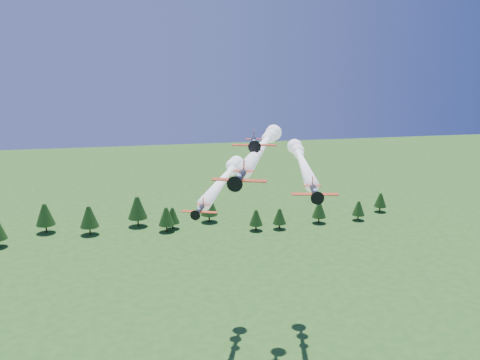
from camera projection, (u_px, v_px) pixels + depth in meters
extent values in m
cylinder|color=black|center=(240.00, 177.00, 80.44)|extent=(3.18, 6.06, 1.12)
cone|color=black|center=(236.00, 183.00, 77.06)|extent=(1.40, 1.34, 1.12)
cone|color=black|center=(235.00, 184.00, 76.42)|extent=(0.64, 0.65, 0.49)
cylinder|color=black|center=(235.00, 184.00, 76.24)|extent=(2.22, 0.87, 2.35)
cube|color=#E64821|center=(239.00, 180.00, 80.10)|extent=(8.29, 4.34, 0.13)
cube|color=#E64821|center=(244.00, 171.00, 84.24)|extent=(3.38, 2.04, 0.08)
cube|color=#E64821|center=(244.00, 165.00, 84.13)|extent=(0.47, 1.03, 1.62)
ellipsoid|color=#91B5E0|center=(239.00, 176.00, 79.37)|extent=(1.23, 1.54, 0.70)
sphere|color=white|center=(267.00, 138.00, 115.42)|extent=(2.30, 2.30, 2.30)
sphere|color=white|center=(270.00, 135.00, 119.76)|extent=(3.00, 3.00, 3.00)
sphere|color=white|center=(272.00, 132.00, 124.10)|extent=(3.70, 3.70, 3.70)
cylinder|color=black|center=(200.00, 210.00, 94.40)|extent=(2.39, 4.65, 0.86)
cone|color=black|center=(196.00, 214.00, 91.80)|extent=(1.07, 1.02, 0.86)
cone|color=black|center=(195.00, 215.00, 91.31)|extent=(0.49, 0.49, 0.38)
cylinder|color=black|center=(195.00, 215.00, 91.17)|extent=(1.71, 0.65, 1.80)
cube|color=#E64821|center=(199.00, 212.00, 94.14)|extent=(6.37, 3.26, 0.10)
cube|color=#E64821|center=(203.00, 205.00, 97.32)|extent=(2.59, 1.54, 0.06)
cube|color=#E64821|center=(203.00, 201.00, 97.24)|extent=(0.35, 0.79, 1.25)
ellipsoid|color=#91B5E0|center=(199.00, 209.00, 93.58)|extent=(0.93, 1.18, 0.54)
sphere|color=white|center=(231.00, 170.00, 125.45)|extent=(2.30, 2.30, 2.30)
sphere|color=white|center=(233.00, 166.00, 129.38)|extent=(3.00, 3.00, 3.00)
sphere|color=white|center=(236.00, 163.00, 133.30)|extent=(3.70, 3.70, 3.70)
cylinder|color=black|center=(315.00, 192.00, 92.54)|extent=(2.37, 5.98, 1.09)
cone|color=black|center=(317.00, 197.00, 89.21)|extent=(1.28, 1.20, 1.09)
cone|color=black|center=(317.00, 198.00, 88.57)|extent=(0.58, 0.58, 0.48)
cylinder|color=black|center=(317.00, 198.00, 88.39)|extent=(2.24, 0.55, 2.29)
cube|color=#E64821|center=(315.00, 194.00, 92.20)|extent=(8.19, 3.22, 0.13)
cube|color=#E64821|center=(312.00, 186.00, 96.28)|extent=(3.29, 1.60, 0.08)
cube|color=#E64821|center=(312.00, 181.00, 96.18)|extent=(0.33, 1.03, 1.58)
ellipsoid|color=#91B5E0|center=(315.00, 191.00, 91.48)|extent=(1.06, 1.45, 0.68)
sphere|color=white|center=(299.00, 153.00, 126.47)|extent=(2.30, 2.30, 2.30)
sphere|color=white|center=(297.00, 150.00, 130.68)|extent=(3.00, 3.00, 3.00)
sphere|color=white|center=(296.00, 147.00, 134.88)|extent=(3.70, 3.70, 3.70)
cylinder|color=black|center=(254.00, 143.00, 98.86)|extent=(2.30, 6.07, 1.11)
cone|color=black|center=(254.00, 146.00, 95.47)|extent=(1.29, 1.20, 1.11)
cone|color=black|center=(255.00, 147.00, 94.83)|extent=(0.58, 0.59, 0.49)
cylinder|color=black|center=(255.00, 147.00, 94.65)|extent=(2.28, 0.52, 2.32)
cube|color=#E64821|center=(254.00, 145.00, 98.51)|extent=(8.32, 3.14, 0.13)
cube|color=#E64821|center=(254.00, 139.00, 102.66)|extent=(3.33, 1.58, 0.08)
cube|color=#E64821|center=(254.00, 134.00, 102.56)|extent=(0.31, 1.05, 1.60)
ellipsoid|color=#91B5E0|center=(254.00, 141.00, 97.79)|extent=(1.05, 1.46, 0.69)
cylinder|color=#382314|center=(138.00, 222.00, 210.24)|extent=(0.60, 0.60, 3.34)
cone|color=#17330F|center=(137.00, 208.00, 208.82)|extent=(7.64, 7.64, 8.60)
cylinder|color=#382314|center=(90.00, 231.00, 200.86)|extent=(0.60, 0.60, 3.08)
cone|color=#17330F|center=(89.00, 217.00, 199.55)|extent=(7.03, 7.03, 7.91)
cylinder|color=#382314|center=(209.00, 218.00, 215.51)|extent=(0.60, 0.60, 3.02)
cone|color=#17330F|center=(209.00, 205.00, 214.22)|extent=(6.91, 6.91, 7.77)
cylinder|color=#382314|center=(256.00, 228.00, 205.25)|extent=(0.60, 0.60, 2.30)
cone|color=#17330F|center=(256.00, 217.00, 204.27)|extent=(5.26, 5.26, 5.92)
cylinder|color=#382314|center=(279.00, 226.00, 207.04)|extent=(0.60, 0.60, 2.28)
cone|color=#17330F|center=(280.00, 216.00, 206.07)|extent=(5.21, 5.21, 5.86)
cylinder|color=#382314|center=(46.00, 229.00, 202.76)|extent=(0.60, 0.60, 3.18)
cone|color=#17330F|center=(45.00, 214.00, 201.41)|extent=(7.26, 7.26, 8.17)
cylinder|color=#382314|center=(358.00, 218.00, 217.72)|extent=(0.60, 0.60, 2.24)
cone|color=#17330F|center=(359.00, 208.00, 216.77)|extent=(5.12, 5.12, 5.76)
cylinder|color=#382314|center=(173.00, 226.00, 207.33)|extent=(0.60, 0.60, 2.36)
cone|color=#17330F|center=(172.00, 215.00, 206.33)|extent=(5.41, 5.41, 6.08)
cylinder|color=#382314|center=(319.00, 220.00, 214.19)|extent=(0.60, 0.60, 2.47)
cone|color=#17330F|center=(319.00, 209.00, 213.13)|extent=(5.66, 5.66, 6.36)
cylinder|color=#382314|center=(380.00, 209.00, 228.99)|extent=(0.60, 0.60, 2.30)
cone|color=#17330F|center=(380.00, 200.00, 228.01)|extent=(5.26, 5.26, 5.92)
cylinder|color=#382314|center=(167.00, 228.00, 204.12)|extent=(0.60, 0.60, 2.65)
cone|color=#17330F|center=(166.00, 216.00, 202.99)|extent=(6.06, 6.06, 6.82)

